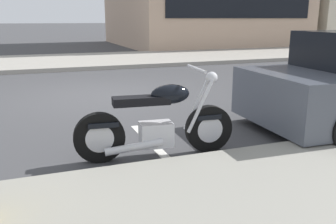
% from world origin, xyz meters
% --- Properties ---
extents(ground_plane, '(260.00, 260.00, 0.00)m').
position_xyz_m(ground_plane, '(0.00, 0.00, 0.00)').
color(ground_plane, '#3D3D3F').
extents(sidewalk_far_curb, '(120.00, 5.00, 0.14)m').
position_xyz_m(sidewalk_far_curb, '(12.00, 6.68, 0.07)').
color(sidewalk_far_curb, gray).
rests_on(sidewalk_far_curb, ground).
extents(parking_stall_stripe, '(0.12, 2.20, 0.01)m').
position_xyz_m(parking_stall_stripe, '(0.00, -3.58, 0.00)').
color(parking_stall_stripe, silver).
rests_on(parking_stall_stripe, ground).
extents(parked_motorcycle, '(1.99, 0.62, 1.10)m').
position_xyz_m(parked_motorcycle, '(-0.07, -3.86, 0.42)').
color(parked_motorcycle, black).
rests_on(parked_motorcycle, ground).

